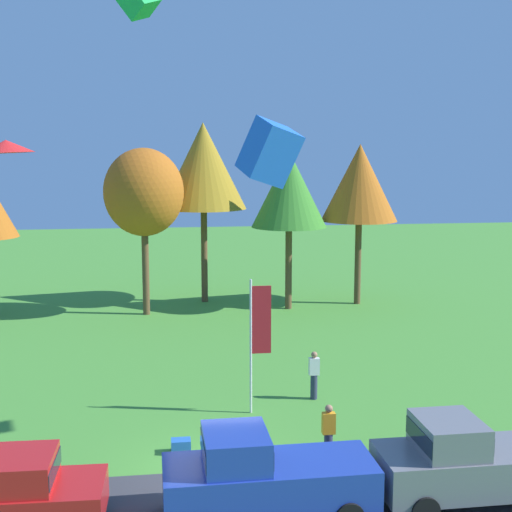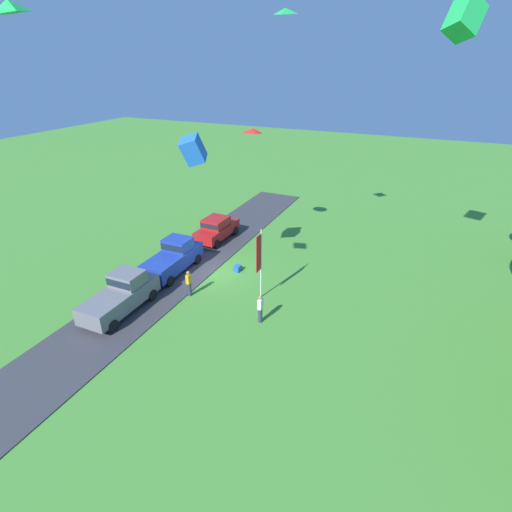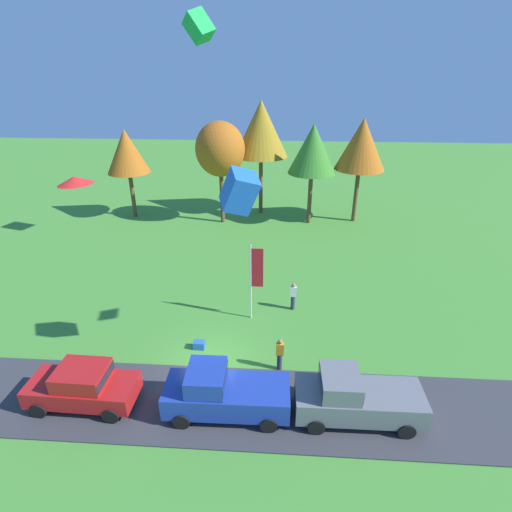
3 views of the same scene
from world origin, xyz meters
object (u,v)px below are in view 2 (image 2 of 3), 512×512
at_px(flag_banner, 259,257).
at_px(kite_diamond_over_trees, 8,6).
at_px(cooler_box, 237,268).
at_px(kite_box_trailing_tail, 464,18).
at_px(car_pickup_near_entrance, 174,256).
at_px(kite_delta_topmost, 253,130).
at_px(car_sedan_far_end, 216,228).
at_px(person_beside_suv, 189,283).
at_px(car_pickup_by_flagpole, 122,294).
at_px(kite_box_near_flag, 193,150).
at_px(person_watching_sky, 260,309).
at_px(kite_diamond_high_right, 285,11).

bearing_deg(flag_banner, kite_diamond_over_trees, -25.78).
height_order(cooler_box, kite_box_trailing_tail, kite_box_trailing_tail).
height_order(car_pickup_near_entrance, kite_delta_topmost, kite_delta_topmost).
bearing_deg(kite_diamond_over_trees, cooler_box, 172.48).
height_order(cooler_box, kite_delta_topmost, kite_delta_topmost).
bearing_deg(kite_box_trailing_tail, car_sedan_far_end, -100.41).
height_order(person_beside_suv, flag_banner, flag_banner).
relative_size(car_pickup_by_flagpole, cooler_box, 8.95).
height_order(car_pickup_by_flagpole, cooler_box, car_pickup_by_flagpole).
bearing_deg(kite_box_near_flag, flag_banner, 86.08).
relative_size(cooler_box, kite_box_near_flag, 0.39).
relative_size(car_pickup_near_entrance, kite_box_near_flag, 3.52).
bearing_deg(cooler_box, car_pickup_by_flagpole, -29.07).
height_order(car_pickup_near_entrance, person_watching_sky, car_pickup_near_entrance).
bearing_deg(cooler_box, flag_banner, 47.11).
xyz_separation_m(person_watching_sky, kite_diamond_over_trees, (6.95, -5.39, 13.81)).
height_order(car_sedan_far_end, car_pickup_by_flagpole, car_pickup_by_flagpole).
bearing_deg(cooler_box, kite_box_trailing_tail, 96.42).
height_order(car_sedan_far_end, person_watching_sky, car_sedan_far_end).
relative_size(flag_banner, kite_diamond_high_right, 4.27).
bearing_deg(person_watching_sky, car_pickup_by_flagpole, -73.87).
bearing_deg(car_pickup_near_entrance, flag_banner, 82.74).
bearing_deg(kite_box_near_flag, cooler_box, 149.09).
bearing_deg(kite_diamond_high_right, car_pickup_by_flagpole, -29.53).
bearing_deg(person_beside_suv, flag_banner, 109.04).
relative_size(car_sedan_far_end, kite_diamond_high_right, 4.21).
xyz_separation_m(car_sedan_far_end, person_watching_sky, (8.77, 7.75, -0.16)).
bearing_deg(cooler_box, car_pickup_near_entrance, -65.91).
height_order(person_watching_sky, kite_diamond_over_trees, kite_diamond_over_trees).
bearing_deg(flag_banner, person_watching_sky, 25.49).
xyz_separation_m(car_pickup_by_flagpole, kite_box_trailing_tail, (-8.25, 15.03, 13.74)).
height_order(person_watching_sky, kite_diamond_high_right, kite_diamond_high_right).
xyz_separation_m(flag_banner, kite_diamond_over_trees, (9.07, -4.38, 11.83)).
bearing_deg(kite_diamond_over_trees, person_beside_suv, 177.85).
height_order(kite_diamond_high_right, kite_box_near_flag, kite_diamond_high_right).
bearing_deg(kite_box_near_flag, kite_diamond_over_trees, -0.87).
xyz_separation_m(person_watching_sky, kite_box_near_flag, (-2.41, -5.25, 7.74)).
relative_size(person_watching_sky, cooler_box, 3.05).
bearing_deg(car_pickup_by_flagpole, kite_box_near_flag, 151.89).
bearing_deg(person_watching_sky, kite_diamond_over_trees, -37.82).
relative_size(car_pickup_by_flagpole, kite_diamond_high_right, 4.75).
height_order(car_pickup_near_entrance, cooler_box, car_pickup_near_entrance).
relative_size(person_beside_suv, kite_box_trailing_tail, 1.11).
distance_m(car_pickup_near_entrance, person_beside_suv, 3.54).
height_order(car_sedan_far_end, car_pickup_near_entrance, car_pickup_near_entrance).
distance_m(car_pickup_by_flagpole, kite_box_near_flag, 9.18).
bearing_deg(flag_banner, kite_diamond_high_right, -170.00).
distance_m(car_pickup_near_entrance, flag_banner, 7.07).
xyz_separation_m(kite_box_trailing_tail, kite_delta_topmost, (-3.01, -11.94, -6.09)).
height_order(car_sedan_far_end, kite_diamond_high_right, kite_diamond_high_right).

